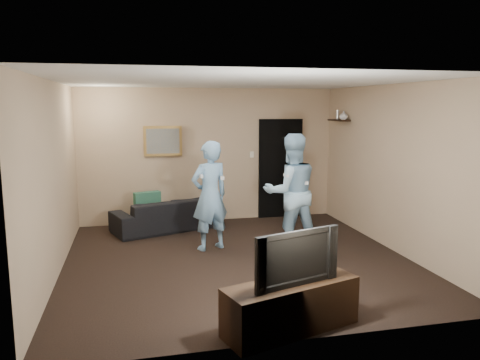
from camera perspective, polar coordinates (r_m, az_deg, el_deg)
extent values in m
plane|color=black|center=(7.07, -0.30, -9.66)|extent=(5.00, 5.00, 0.00)
cube|color=silver|center=(6.70, -0.32, 11.90)|extent=(5.00, 5.00, 0.04)
cube|color=tan|center=(9.20, -3.74, 3.01)|extent=(5.00, 0.04, 2.60)
cube|color=tan|center=(4.40, 6.88, -3.75)|extent=(5.00, 0.04, 2.60)
cube|color=tan|center=(6.68, -21.73, 0.08)|extent=(0.04, 5.00, 2.60)
cube|color=tan|center=(7.70, 18.16, 1.39)|extent=(0.04, 5.00, 2.60)
imported|color=black|center=(8.74, -8.84, -4.13)|extent=(2.12, 1.38, 0.58)
cube|color=#1A503E|center=(8.68, -11.22, -2.99)|extent=(0.50, 0.29, 0.48)
cube|color=olive|center=(9.05, -9.38, 4.72)|extent=(0.72, 0.05, 0.57)
cube|color=slate|center=(9.02, -9.37, 4.70)|extent=(0.62, 0.01, 0.47)
cube|color=black|center=(9.54, 4.94, 1.41)|extent=(0.90, 0.06, 2.00)
cube|color=silver|center=(9.35, 1.44, 3.13)|extent=(0.08, 0.02, 0.12)
cube|color=black|center=(9.18, 11.96, 7.14)|extent=(0.20, 0.60, 0.03)
imported|color=silver|center=(9.00, 12.52, 7.70)|extent=(0.16, 0.16, 0.16)
cylinder|color=silver|center=(9.24, 11.81, 7.81)|extent=(0.06, 0.06, 0.18)
cube|color=black|center=(4.95, 6.23, -15.06)|extent=(1.50, 0.86, 0.51)
imported|color=black|center=(4.76, 6.34, -9.18)|extent=(0.97, 0.41, 0.56)
imported|color=#7EB0DB|center=(7.37, -3.71, -1.92)|extent=(0.74, 0.61, 1.73)
cube|color=white|center=(7.07, -4.73, 0.47)|extent=(0.04, 0.14, 0.04)
cube|color=white|center=(7.13, -2.18, 0.25)|extent=(0.05, 0.09, 0.05)
imported|color=#9BC5E2|center=(7.41, 6.23, -1.47)|extent=(0.91, 0.71, 1.84)
cube|color=white|center=(7.10, 5.64, 0.57)|extent=(0.04, 0.14, 0.04)
cube|color=white|center=(7.23, 8.03, -0.36)|extent=(0.05, 0.09, 0.05)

